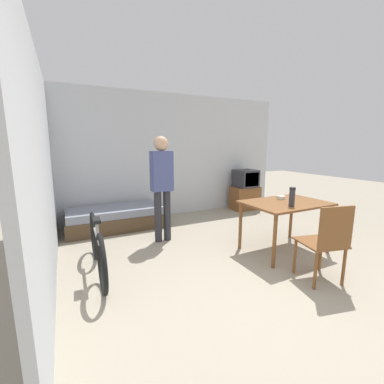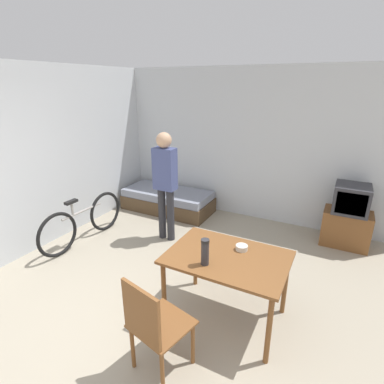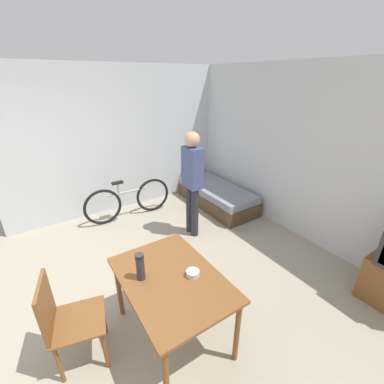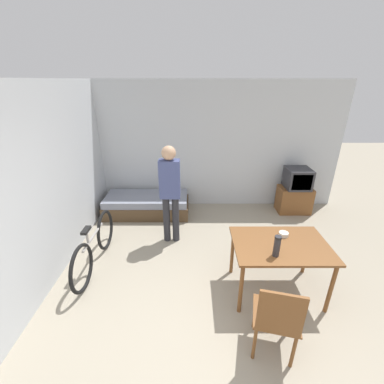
# 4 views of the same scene
# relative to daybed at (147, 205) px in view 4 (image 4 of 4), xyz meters

# --- Properties ---
(ground_plane) EXTENTS (20.00, 20.00, 0.00)m
(ground_plane) POSITION_rel_daybed_xyz_m (1.34, -3.21, -0.21)
(ground_plane) COLOR #9E937F
(wall_back) EXTENTS (5.67, 0.06, 2.70)m
(wall_back) POSITION_rel_daybed_xyz_m (1.34, 0.50, 1.14)
(wall_back) COLOR silver
(wall_back) RESTS_ON ground_plane
(wall_left) EXTENTS (0.06, 4.68, 2.70)m
(wall_left) POSITION_rel_daybed_xyz_m (-1.02, -1.37, 1.14)
(wall_left) COLOR silver
(wall_left) RESTS_ON ground_plane
(daybed) EXTENTS (1.77, 0.79, 0.42)m
(daybed) POSITION_rel_daybed_xyz_m (0.00, 0.00, 0.00)
(daybed) COLOR #4C3823
(daybed) RESTS_ON ground_plane
(tv) EXTENTS (0.69, 0.50, 0.99)m
(tv) POSITION_rel_daybed_xyz_m (3.19, 0.10, 0.27)
(tv) COLOR brown
(tv) RESTS_ON ground_plane
(dining_table) EXTENTS (1.21, 0.84, 0.76)m
(dining_table) POSITION_rel_daybed_xyz_m (2.11, -2.22, 0.47)
(dining_table) COLOR brown
(dining_table) RESTS_ON ground_plane
(wooden_chair) EXTENTS (0.55, 0.55, 0.95)m
(wooden_chair) POSITION_rel_daybed_xyz_m (1.81, -3.14, 0.33)
(wooden_chair) COLOR brown
(wooden_chair) RESTS_ON ground_plane
(bicycle) EXTENTS (0.09, 1.64, 0.76)m
(bicycle) POSITION_rel_daybed_xyz_m (-0.52, -1.70, 0.14)
(bicycle) COLOR black
(bicycle) RESTS_ON ground_plane
(person_standing) EXTENTS (0.34, 0.23, 1.74)m
(person_standing) POSITION_rel_daybed_xyz_m (0.60, -1.01, 0.81)
(person_standing) COLOR #28282D
(person_standing) RESTS_ON ground_plane
(thermos_flask) EXTENTS (0.08, 0.08, 0.27)m
(thermos_flask) POSITION_rel_daybed_xyz_m (1.96, -2.46, 0.70)
(thermos_flask) COLOR #2D2D33
(thermos_flask) RESTS_ON dining_table
(mate_bowl) EXTENTS (0.13, 0.13, 0.05)m
(mate_bowl) POSITION_rel_daybed_xyz_m (2.19, -2.04, 0.58)
(mate_bowl) COLOR beige
(mate_bowl) RESTS_ON dining_table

